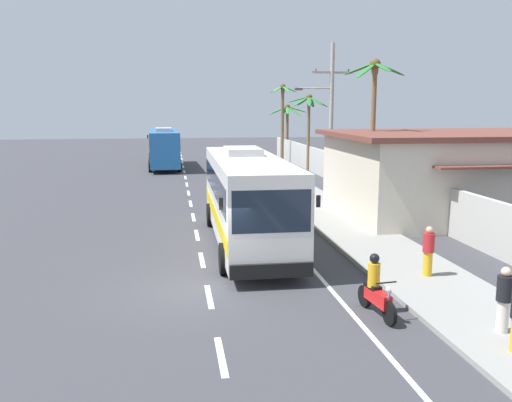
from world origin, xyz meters
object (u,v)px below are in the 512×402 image
Objects in this scene: pedestrian_far_walk at (428,250)px; palm_nearest at (282,110)px; coach_bus_far_lane at (164,147)px; roadside_building at (493,173)px; motorcycle_trailing at (376,291)px; palm_third at (308,113)px; utility_pole_mid at (330,117)px; pedestrian_near_kerb at (504,298)px; coach_bus_foreground at (247,195)px; palm_second at (287,119)px; motorcycle_beside_bus at (266,193)px; palm_fourth at (374,102)px.

pedestrian_far_walk is 0.21× the size of palm_nearest.
coach_bus_far_lane is 0.67× the size of roadside_building.
motorcycle_trailing is 0.31× the size of palm_third.
palm_nearest is 28.08m from roadside_building.
palm_nearest is (5.43, 39.66, 4.34)m from motorcycle_trailing.
roadside_building is (6.73, -6.19, -2.68)m from utility_pole_mid.
pedestrian_near_kerb is at bearing -120.56° from roadside_building.
pedestrian_far_walk is 0.25× the size of palm_third.
coach_bus_far_lane is (-3.62, 28.18, -0.07)m from coach_bus_foreground.
palm_nearest is 2.95m from palm_second.
roadside_building is at bearing -55.35° from coach_bus_far_lane.
palm_third is (12.07, -4.06, 3.00)m from coach_bus_far_lane.
pedestrian_far_walk is 37.40m from palm_nearest.
motorcycle_trailing is (0.06, -16.88, 0.02)m from motorcycle_beside_bus.
pedestrian_far_walk is 0.18× the size of utility_pole_mid.
pedestrian_near_kerb is at bearing -94.45° from utility_pole_mid.
motorcycle_beside_bus is at bearing 75.68° from coach_bus_foreground.
palm_second is 28.38m from palm_fourth.
coach_bus_foreground is 1.49× the size of palm_fourth.
motorcycle_trailing is at bearing -131.27° from roadside_building.
palm_second is (8.76, 34.14, 2.20)m from coach_bus_foreground.
pedestrian_far_walk is (2.69, 2.58, 0.30)m from motorcycle_trailing.
coach_bus_far_lane is 1.39× the size of palm_fourth.
palm_second is at bearing -152.56° from pedestrian_far_walk.
motorcycle_beside_bus is 1.24× the size of pedestrian_near_kerb.
palm_third is at bearing 81.16° from utility_pole_mid.
palm_second reaches higher than pedestrian_far_walk.
palm_third is 20.72m from roadside_building.
roadside_building is at bearing -79.05° from palm_nearest.
palm_nearest reaches higher than motorcycle_trailing.
pedestrian_far_walk is (2.74, -14.30, 0.32)m from motorcycle_beside_bus.
pedestrian_near_kerb is at bearing 29.65° from pedestrian_far_walk.
coach_bus_foreground is at bearing -105.26° from pedestrian_far_walk.
coach_bus_far_lane is 29.27m from roadside_building.
motorcycle_trailing is 0.25× the size of palm_fourth.
pedestrian_far_walk is at bearing 43.88° from motorcycle_trailing.
utility_pole_mid is at bearing 77.72° from motorcycle_trailing.
roadside_building is at bearing 17.47° from coach_bus_foreground.
coach_bus_foreground is 5.90× the size of motorcycle_trailing.
palm_second is (12.38, 5.96, 2.27)m from coach_bus_far_lane.
coach_bus_far_lane is 36.81m from motorcycle_trailing.
coach_bus_foreground is 1.29× the size of utility_pole_mid.
coach_bus_far_lane is at bearing 99.23° from motorcycle_trailing.
coach_bus_foreground is at bearing -104.32° from motorcycle_beside_bus.
roadside_building is (5.30, -27.42, -2.90)m from palm_nearest.
coach_bus_far_lane is 20.33m from motorcycle_beside_bus.
palm_second is at bearing 86.99° from palm_fourth.
palm_third is at bearing -91.79° from palm_second.
palm_third is at bearing -84.36° from palm_nearest.
palm_nearest reaches higher than palm_second.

